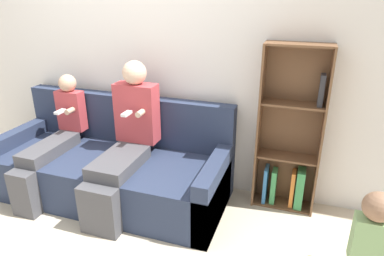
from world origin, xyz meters
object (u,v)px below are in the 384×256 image
at_px(couch, 113,167).
at_px(child_seated, 52,140).
at_px(adult_seated, 126,138).
at_px(bookshelf, 290,141).
at_px(toddler_standing, 370,242).

distance_m(couch, child_seated, 0.62).
xyz_separation_m(couch, adult_seated, (0.21, -0.07, 0.37)).
height_order(couch, bookshelf, bookshelf).
bearing_deg(toddler_standing, child_seated, 171.34).
relative_size(toddler_standing, bookshelf, 0.52).
bearing_deg(bookshelf, couch, -167.11).
bearing_deg(toddler_standing, adult_seated, 166.40).
height_order(couch, toddler_standing, couch).
relative_size(child_seated, toddler_standing, 1.43).
xyz_separation_m(toddler_standing, bookshelf, (-0.56, 0.90, 0.21)).
distance_m(adult_seated, toddler_standing, 1.99).
distance_m(child_seated, toddler_standing, 2.71).
relative_size(adult_seated, bookshelf, 0.87).
bearing_deg(child_seated, adult_seated, 4.41).
bearing_deg(toddler_standing, bookshelf, 121.86).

